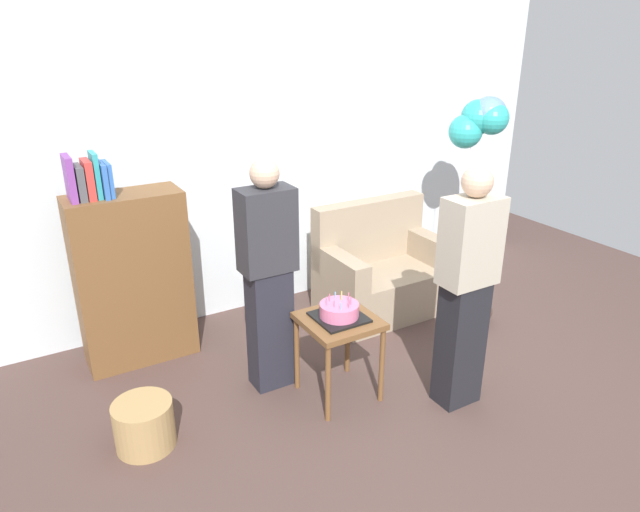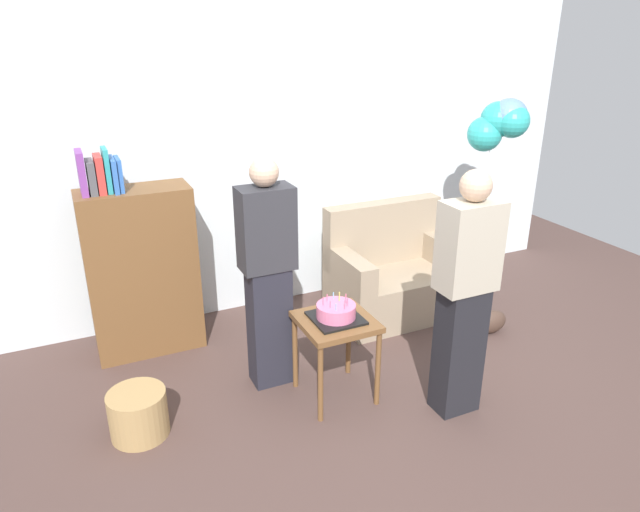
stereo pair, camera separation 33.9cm
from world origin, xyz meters
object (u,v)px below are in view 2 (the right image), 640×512
at_px(person_blowing_candles, 268,274).
at_px(handbag, 491,322).
at_px(couch, 393,276).
at_px(balloon_bunch, 501,123).
at_px(person_holding_cake, 464,296).
at_px(side_table, 336,331).
at_px(wicker_basket, 138,414).
at_px(bookshelf, 141,269).
at_px(birthday_cake, 336,312).

distance_m(person_blowing_candles, handbag, 2.04).
bearing_deg(couch, balloon_bunch, -7.72).
distance_m(couch, person_blowing_candles, 1.55).
bearing_deg(person_holding_cake, person_blowing_candles, -29.38).
bearing_deg(person_blowing_candles, balloon_bunch, 22.70).
bearing_deg(side_table, wicker_basket, 173.52).
bearing_deg(couch, wicker_basket, -161.54).
distance_m(couch, balloon_bunch, 1.58).
bearing_deg(person_holding_cake, bookshelf, -33.89).
bearing_deg(handbag, couch, 128.23).
bearing_deg(side_table, birthday_cake, -47.30).
distance_m(person_blowing_candles, person_holding_cake, 1.29).
distance_m(person_holding_cake, wicker_basket, 2.16).
relative_size(bookshelf, person_blowing_candles, 0.99).
distance_m(bookshelf, wicker_basket, 1.19).
bearing_deg(couch, person_holding_cake, -104.57).
xyz_separation_m(bookshelf, person_holding_cake, (1.71, -1.65, 0.16)).
xyz_separation_m(person_holding_cake, wicker_basket, (-1.95, 0.61, -0.68)).
height_order(person_holding_cake, handbag, person_holding_cake).
relative_size(couch, handbag, 3.93).
distance_m(side_table, person_holding_cake, 0.87).
relative_size(birthday_cake, handbag, 1.14).
height_order(couch, handbag, couch).
distance_m(side_table, balloon_bunch, 2.37).
bearing_deg(person_blowing_candles, birthday_cake, -35.14).
bearing_deg(handbag, birthday_cake, -171.67).
relative_size(bookshelf, wicker_basket, 4.47).
distance_m(person_holding_cake, handbag, 1.35).
distance_m(birthday_cake, person_blowing_candles, 0.53).
distance_m(person_blowing_candles, balloon_bunch, 2.44).
distance_m(couch, handbag, 0.91).
bearing_deg(side_table, handbag, 8.33).
height_order(side_table, birthday_cake, birthday_cake).
bearing_deg(couch, handbag, -51.77).
relative_size(birthday_cake, balloon_bunch, 0.17).
height_order(couch, person_blowing_candles, person_blowing_candles).
distance_m(bookshelf, person_blowing_candles, 1.11).
relative_size(person_holding_cake, wicker_basket, 4.53).
bearing_deg(wicker_basket, birthday_cake, -6.48).
distance_m(bookshelf, person_holding_cake, 2.38).
height_order(bookshelf, birthday_cake, bookshelf).
bearing_deg(bookshelf, couch, -7.52).
bearing_deg(wicker_basket, couch, 18.46).
relative_size(birthday_cake, person_blowing_candles, 0.20).
bearing_deg(handbag, balloon_bunch, 57.11).
relative_size(side_table, person_holding_cake, 0.36).
bearing_deg(side_table, balloon_bunch, 22.42).
xyz_separation_m(side_table, person_holding_cake, (0.66, -0.46, 0.33)).
bearing_deg(birthday_cake, balloon_bunch, 22.42).
bearing_deg(side_table, couch, 42.07).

